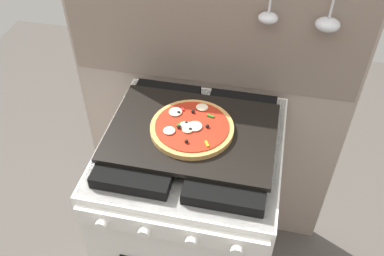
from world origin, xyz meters
The scene contains 4 objects.
kitchen_backsplash centered at (0.00, 0.33, 0.79)m, with size 1.10×0.09×1.55m.
stove centered at (0.00, 0.00, 0.45)m, with size 0.60×0.64×0.90m.
baking_tray centered at (0.00, 0.00, 0.91)m, with size 0.54×0.38×0.02m, color black.
pizza_left centered at (0.00, 0.00, 0.93)m, with size 0.27×0.27×0.03m.
Camera 1 is at (0.21, -0.98, 1.86)m, focal length 39.84 mm.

